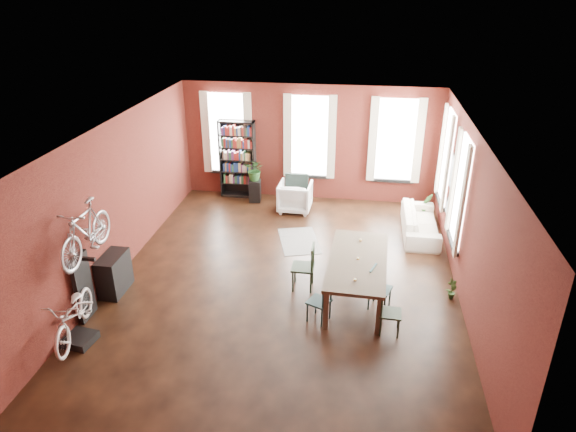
% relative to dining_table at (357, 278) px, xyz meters
% --- Properties ---
extents(room, '(9.00, 9.04, 3.22)m').
position_rel_dining_table_xyz_m(room, '(-1.24, 0.98, 1.72)').
color(room, black).
rests_on(room, ground).
extents(dining_table, '(1.20, 2.46, 0.82)m').
position_rel_dining_table_xyz_m(dining_table, '(0.00, 0.00, 0.00)').
color(dining_table, '#473A2A').
rests_on(dining_table, ground).
extents(dining_chair_a, '(0.50, 0.50, 0.81)m').
position_rel_dining_table_xyz_m(dining_chair_a, '(-0.65, -0.90, -0.01)').
color(dining_chair_a, '#1C3B3D').
rests_on(dining_chair_a, ground).
extents(dining_chair_b, '(0.45, 0.45, 0.96)m').
position_rel_dining_table_xyz_m(dining_chair_b, '(-1.08, 0.14, 0.07)').
color(dining_chair_b, '#1C2E1B').
rests_on(dining_chair_b, ground).
extents(dining_chair_c, '(0.39, 0.39, 0.81)m').
position_rel_dining_table_xyz_m(dining_chair_c, '(0.62, -1.06, -0.01)').
color(dining_chair_c, black).
rests_on(dining_chair_c, ground).
extents(dining_chair_d, '(0.49, 0.49, 0.84)m').
position_rel_dining_table_xyz_m(dining_chair_d, '(0.45, -0.34, 0.01)').
color(dining_chair_d, '#1A3939').
rests_on(dining_chair_d, ground).
extents(bookshelf, '(1.00, 0.32, 2.20)m').
position_rel_dining_table_xyz_m(bookshelf, '(-3.49, 4.66, 0.69)').
color(bookshelf, black).
rests_on(bookshelf, ground).
extents(white_armchair, '(0.87, 0.82, 0.87)m').
position_rel_dining_table_xyz_m(white_armchair, '(-1.75, 3.88, 0.02)').
color(white_armchair, silver).
rests_on(white_armchair, ground).
extents(cream_sofa, '(0.61, 2.08, 0.81)m').
position_rel_dining_table_xyz_m(cream_sofa, '(1.46, 2.96, -0.01)').
color(cream_sofa, beige).
rests_on(cream_sofa, ground).
extents(striped_rug, '(1.22, 1.58, 0.01)m').
position_rel_dining_table_xyz_m(striped_rug, '(-1.41, 2.13, -0.41)').
color(striped_rug, black).
rests_on(striped_rug, ground).
extents(bike_trainer, '(0.53, 0.53, 0.14)m').
position_rel_dining_table_xyz_m(bike_trainer, '(-4.66, -2.16, -0.34)').
color(bike_trainer, black).
rests_on(bike_trainer, ground).
extents(bike_wall_rack, '(0.16, 0.60, 1.30)m').
position_rel_dining_table_xyz_m(bike_wall_rack, '(-4.89, -1.44, 0.24)').
color(bike_wall_rack, black).
rests_on(bike_wall_rack, ground).
extents(console_table, '(0.40, 0.80, 0.80)m').
position_rel_dining_table_xyz_m(console_table, '(-4.77, -0.54, -0.01)').
color(console_table, black).
rests_on(console_table, ground).
extents(plant_stand, '(0.34, 0.34, 0.62)m').
position_rel_dining_table_xyz_m(plant_stand, '(-2.94, 4.33, -0.10)').
color(plant_stand, black).
rests_on(plant_stand, ground).
extents(plant_by_sofa, '(0.59, 0.78, 0.31)m').
position_rel_dining_table_xyz_m(plant_by_sofa, '(1.65, 3.91, -0.26)').
color(plant_by_sofa, '#2B5B24').
rests_on(plant_by_sofa, ground).
extents(plant_small, '(0.45, 0.48, 0.16)m').
position_rel_dining_table_xyz_m(plant_small, '(1.85, 0.18, -0.33)').
color(plant_small, '#2A5220').
rests_on(plant_small, ground).
extents(bicycle_floor, '(0.73, 0.97, 1.67)m').
position_rel_dining_table_xyz_m(bicycle_floor, '(-4.69, -2.14, 0.56)').
color(bicycle_floor, beige).
rests_on(bicycle_floor, bike_trainer).
extents(bicycle_hung, '(0.47, 1.00, 1.66)m').
position_rel_dining_table_xyz_m(bicycle_hung, '(-4.64, -1.44, 1.72)').
color(bicycle_hung, '#A5A8AD').
rests_on(bicycle_hung, bike_wall_rack).
extents(plant_on_stand, '(0.63, 0.68, 0.48)m').
position_rel_dining_table_xyz_m(plant_on_stand, '(-2.93, 4.36, 0.45)').
color(plant_on_stand, '#224F1F').
rests_on(plant_on_stand, plant_stand).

